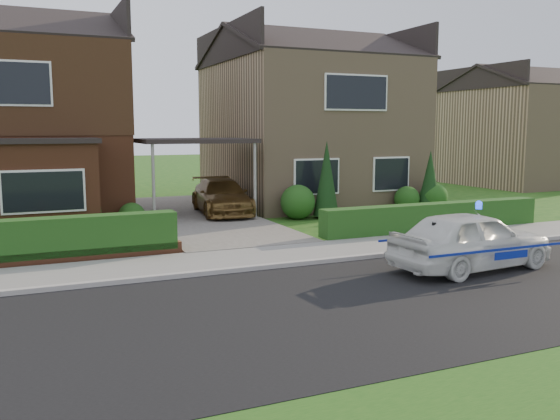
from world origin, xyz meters
TOP-DOWN VIEW (x-y plane):
  - ground at (0.00, 0.00)m, footprint 120.00×120.00m
  - road at (0.00, 0.00)m, footprint 60.00×6.00m
  - kerb at (0.00, 3.05)m, footprint 60.00×0.16m
  - sidewalk at (0.00, 4.10)m, footprint 60.00×2.00m
  - driveway at (0.00, 11.00)m, footprint 3.80×12.00m
  - house_left at (-5.78, 13.90)m, footprint 7.50×9.53m
  - house_right at (5.80, 13.99)m, footprint 7.50×8.06m
  - carport_link at (0.00, 10.95)m, footprint 3.80×3.00m
  - dwarf_wall at (-5.80, 5.30)m, footprint 7.70×0.25m
  - hedge_left at (-5.80, 5.45)m, footprint 7.50×0.55m
  - hedge_right at (5.80, 5.35)m, footprint 7.50×0.55m
  - shrub_left_mid at (-4.00, 9.30)m, footprint 1.32×1.32m
  - shrub_left_near at (-2.40, 9.60)m, footprint 0.84×0.84m
  - shrub_right_near at (3.20, 9.40)m, footprint 1.20×1.20m
  - shrub_right_mid at (7.80, 9.50)m, footprint 0.96×0.96m
  - shrub_right_far at (8.80, 9.20)m, footprint 1.08×1.08m
  - conifer_a at (4.20, 9.20)m, footprint 0.90×0.90m
  - conifer_b at (8.60, 9.20)m, footprint 0.90×0.90m
  - neighbour_right at (20.00, 16.00)m, footprint 6.50×7.00m
  - police_car at (3.55, 1.20)m, footprint 3.59×4.02m
  - driveway_car at (1.00, 11.07)m, footprint 2.13×4.31m
  - potted_plant_b at (-5.04, 6.00)m, footprint 0.61×0.59m
  - potted_plant_c at (-2.50, 7.01)m, footprint 0.66×0.66m

SIDE VIEW (x-z plane):
  - ground at x=0.00m, z-range 0.00..0.00m
  - road at x=0.00m, z-range -0.01..0.01m
  - hedge_left at x=-5.80m, z-range -0.45..0.45m
  - hedge_right at x=5.80m, z-range -0.40..0.40m
  - sidewalk at x=0.00m, z-range 0.00..0.10m
  - kerb at x=0.00m, z-range 0.00..0.12m
  - driveway at x=0.00m, z-range 0.00..0.12m
  - dwarf_wall at x=-5.80m, z-range 0.00..0.36m
  - shrub_left_near at x=-2.40m, z-range 0.00..0.84m
  - potted_plant_c at x=-2.50m, z-range 0.00..0.86m
  - potted_plant_b at x=-5.04m, z-range 0.00..0.86m
  - shrub_right_mid at x=7.80m, z-range 0.00..0.96m
  - shrub_right_far at x=8.80m, z-range 0.00..1.08m
  - shrub_right_near at x=3.20m, z-range 0.00..1.20m
  - shrub_left_mid at x=-4.00m, z-range 0.00..1.32m
  - police_car at x=3.55m, z-range -0.08..1.41m
  - driveway_car at x=1.00m, z-range 0.12..1.32m
  - conifer_b at x=8.60m, z-range 0.00..2.20m
  - conifer_a at x=4.20m, z-range 0.00..2.60m
  - neighbour_right at x=20.00m, z-range 0.00..5.20m
  - carport_link at x=0.00m, z-range 1.27..4.04m
  - house_right at x=5.80m, z-range 0.04..7.29m
  - house_left at x=-5.78m, z-range 0.19..7.44m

